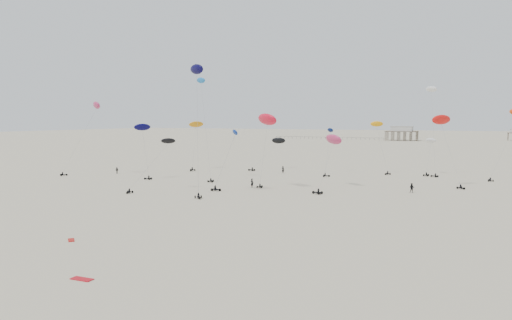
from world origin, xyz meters
The scene contains 24 objects.
ground_plane centered at (0.00, 200.00, 0.00)m, with size 900.00×900.00×0.00m, color beige.
pavilion_main centered at (-10.00, 350.00, 4.22)m, with size 21.00×13.00×9.80m.
pier_fence centered at (-62.00, 350.00, 0.77)m, with size 80.20×0.20×1.50m.
rig_0 centered at (-11.71, 85.62, 19.42)m, with size 7.92×9.95×26.02m.
rig_1 centered at (-22.48, 106.94, 15.66)m, with size 9.29×9.41×25.74m.
rig_2 centered at (27.75, 139.40, 15.75)m, with size 5.06×9.15×23.78m.
rig_3 centered at (14.74, 137.31, 8.99)m, with size 6.34×4.90×14.37m.
rig_4 centered at (-37.69, 127.28, 9.91)m, with size 5.97×11.00×14.86m.
rig_5 centered at (27.15, 141.47, 6.17)m, with size 3.93×10.31×10.71m.
rig_6 centered at (32.15, 118.11, 12.64)m, with size 8.30×8.00×16.10m.
rig_7 centered at (-8.93, 91.85, 5.83)m, with size 5.43×5.80×12.92m.
rig_10 centered at (-36.69, 101.32, 9.64)m, with size 5.61×4.34×13.92m.
rig_11 centered at (1.86, 131.45, 6.09)m, with size 5.57×16.72×18.22m.
rig_12 centered at (-17.19, 136.93, 6.20)m, with size 7.28×12.35×13.27m.
rig_13 centered at (9.87, 106.26, 8.96)m, with size 6.03×17.07×15.82m.
rig_15 centered at (-2.80, 99.86, 14.01)m, with size 7.24×6.37×16.52m.
rig_16 centered at (-56.35, 104.47, 15.48)m, with size 8.15×11.34×20.30m.
rig_18 centered at (-22.87, 85.97, 6.25)m, with size 5.40×12.23×13.64m.
spectator_0 centered at (-5.61, 98.25, 0.00)m, with size 0.84×0.58×2.32m, color black.
spectator_1 centered at (27.24, 104.68, 0.00)m, with size 1.11×0.65×2.28m, color black.
spectator_2 centered at (-50.88, 107.92, 0.00)m, with size 1.21×0.65×2.05m, color black.
spectator_3 centered at (-9.84, 127.68, 0.00)m, with size 0.84×0.58×2.32m, color black.
grounded_kite_a centered at (6.09, 35.00, 0.00)m, with size 2.20×0.90×0.08m, color red.
grounded_kite_b centered at (-6.10, 45.97, 0.00)m, with size 1.80×0.70×0.07m, color #B4100B.
Camera 1 is at (39.86, 0.18, 15.10)m, focal length 35.00 mm.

